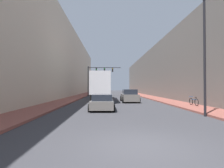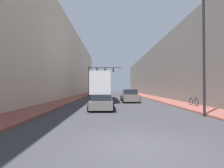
# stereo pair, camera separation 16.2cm
# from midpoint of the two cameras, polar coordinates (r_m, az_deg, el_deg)

# --- Properties ---
(ground_plane) EXTENTS (200.00, 200.00, 0.00)m
(ground_plane) POSITION_cam_midpoint_polar(r_m,az_deg,el_deg) (6.21, 9.41, -19.42)
(ground_plane) COLOR #38383D
(sidewalk_right) EXTENTS (2.84, 80.00, 0.15)m
(sidewalk_right) POSITION_cam_midpoint_polar(r_m,az_deg,el_deg) (36.73, 11.61, -3.95)
(sidewalk_right) COLOR brown
(sidewalk_right) RESTS_ON ground
(sidewalk_left) EXTENTS (2.84, 80.00, 0.15)m
(sidewalk_left) POSITION_cam_midpoint_polar(r_m,az_deg,el_deg) (36.33, -10.44, -3.99)
(sidewalk_left) COLOR brown
(sidewalk_left) RESTS_ON ground
(building_right) EXTENTS (6.00, 80.00, 10.49)m
(building_right) POSITION_cam_midpoint_polar(r_m,az_deg,el_deg) (38.04, 18.10, 3.97)
(building_right) COLOR #66605B
(building_right) RESTS_ON ground
(building_left) EXTENTS (6.00, 80.00, 14.56)m
(building_left) POSITION_cam_midpoint_polar(r_m,az_deg,el_deg) (37.63, -17.10, 7.14)
(building_left) COLOR beige
(building_left) RESTS_ON ground
(semi_truck) EXTENTS (2.47, 13.71, 3.85)m
(semi_truck) POSITION_cam_midpoint_polar(r_m,az_deg,el_deg) (26.67, -3.06, -0.54)
(semi_truck) COLOR silver
(semi_truck) RESTS_ON ground
(sedan_car) EXTENTS (2.12, 4.34, 1.35)m
(sedan_car) POSITION_cam_midpoint_polar(r_m,az_deg,el_deg) (15.34, -3.07, -5.94)
(sedan_car) COLOR slate
(sedan_car) RESTS_ON ground
(suv_car) EXTENTS (2.19, 4.77, 1.67)m
(suv_car) POSITION_cam_midpoint_polar(r_m,az_deg,el_deg) (23.31, 5.96, -3.90)
(suv_car) COLOR slate
(suv_car) RESTS_ON ground
(traffic_signal_gantry) EXTENTS (7.29, 0.35, 6.58)m
(traffic_signal_gantry) POSITION_cam_midpoint_polar(r_m,az_deg,el_deg) (38.75, -4.58, 3.09)
(traffic_signal_gantry) COLOR black
(traffic_signal_gantry) RESTS_ON ground
(street_lamp) EXTENTS (0.44, 0.44, 8.35)m
(street_lamp) POSITION_cam_midpoint_polar(r_m,az_deg,el_deg) (13.62, 28.09, 12.88)
(street_lamp) COLOR black
(street_lamp) RESTS_ON ground
(parked_bicycle) EXTENTS (0.44, 1.82, 0.86)m
(parked_bicycle) POSITION_cam_midpoint_polar(r_m,az_deg,el_deg) (19.20, 25.35, -5.20)
(parked_bicycle) COLOR black
(parked_bicycle) RESTS_ON sidewalk_right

